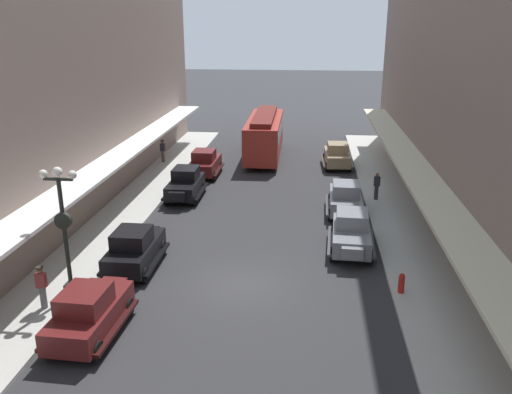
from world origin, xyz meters
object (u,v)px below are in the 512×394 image
(parked_car_2, at_px, (185,183))
(lamp_post_with_clock, at_px, (64,227))
(parked_car_5, at_px, (89,311))
(parked_car_3, at_px, (134,248))
(parked_car_0, at_px, (205,162))
(parked_car_1, at_px, (351,231))
(parked_car_6, at_px, (346,197))
(pedestrian_2, at_px, (163,151))
(streetcar, at_px, (265,134))
(parked_car_4, at_px, (337,155))
(fire_hydrant, at_px, (401,283))
(pedestrian_0, at_px, (42,287))
(pedestrian_1, at_px, (377,186))

(parked_car_2, xyz_separation_m, lamp_post_with_clock, (-1.61, -12.61, 2.04))
(parked_car_5, bearing_deg, parked_car_3, 91.51)
(parked_car_0, height_order, lamp_post_with_clock, lamp_post_with_clock)
(parked_car_1, bearing_deg, lamp_post_with_clock, -152.54)
(parked_car_6, relative_size, pedestrian_2, 2.57)
(streetcar, bearing_deg, lamp_post_with_clock, -103.45)
(parked_car_4, relative_size, parked_car_5, 1.00)
(parked_car_6, xyz_separation_m, streetcar, (-5.59, 12.33, 0.96))
(parked_car_5, distance_m, fire_hydrant, 11.69)
(pedestrian_0, bearing_deg, lamp_post_with_clock, 58.78)
(pedestrian_1, bearing_deg, parked_car_3, -138.59)
(parked_car_5, height_order, streetcar, streetcar)
(fire_hydrant, bearing_deg, parked_car_6, 99.98)
(parked_car_0, height_order, pedestrian_2, parked_car_0)
(fire_hydrant, height_order, pedestrian_0, pedestrian_0)
(parked_car_3, relative_size, parked_car_4, 0.99)
(parked_car_4, relative_size, pedestrian_2, 2.58)
(parked_car_3, bearing_deg, pedestrian_2, 101.34)
(parked_car_5, bearing_deg, parked_car_1, 41.08)
(lamp_post_with_clock, xyz_separation_m, pedestrian_2, (-1.91, 20.39, -1.97))
(parked_car_0, distance_m, parked_car_2, 5.01)
(parked_car_5, relative_size, pedestrian_1, 2.63)
(pedestrian_0, height_order, pedestrian_2, same)
(parked_car_6, height_order, streetcar, streetcar)
(parked_car_1, distance_m, parked_car_3, 9.91)
(pedestrian_1, height_order, pedestrian_2, pedestrian_2)
(pedestrian_1, bearing_deg, pedestrian_0, -134.27)
(parked_car_0, bearing_deg, parked_car_1, -52.01)
(parked_car_3, xyz_separation_m, pedestrian_2, (-3.51, 17.48, 0.07))
(parked_car_2, relative_size, parked_car_6, 0.99)
(parked_car_5, bearing_deg, parked_car_2, 90.50)
(pedestrian_2, bearing_deg, fire_hydrant, -52.18)
(parked_car_0, xyz_separation_m, fire_hydrant, (10.92, -16.11, -0.38))
(parked_car_2, height_order, parked_car_4, same)
(parked_car_6, distance_m, pedestrian_1, 2.97)
(pedestrian_2, bearing_deg, lamp_post_with_clock, -84.65)
(streetcar, relative_size, pedestrian_0, 5.77)
(parked_car_0, height_order, parked_car_4, same)
(pedestrian_2, bearing_deg, pedestrian_1, -26.17)
(parked_car_0, bearing_deg, pedestrian_1, -22.19)
(parked_car_1, xyz_separation_m, fire_hydrant, (1.66, -4.26, -0.38))
(parked_car_6, bearing_deg, parked_car_3, -140.37)
(parked_car_4, distance_m, streetcar, 6.11)
(parked_car_1, relative_size, lamp_post_with_clock, 0.84)
(parked_car_0, relative_size, fire_hydrant, 5.21)
(parked_car_3, height_order, fire_hydrant, parked_car_3)
(parked_car_1, xyz_separation_m, pedestrian_2, (-12.99, 14.63, 0.07))
(parked_car_2, relative_size, pedestrian_0, 2.55)
(parked_car_5, height_order, lamp_post_with_clock, lamp_post_with_clock)
(parked_car_1, relative_size, pedestrian_2, 2.59)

